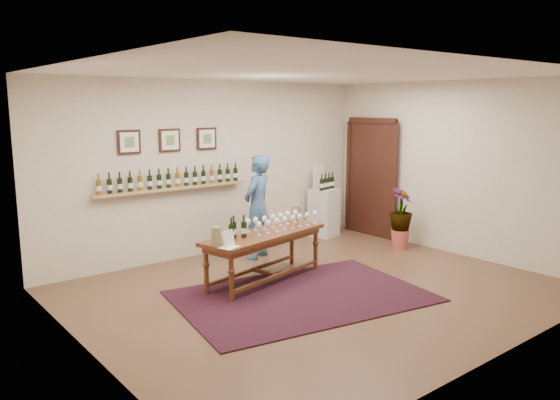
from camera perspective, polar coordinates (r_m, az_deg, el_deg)
ground at (r=7.29m, az=4.00°, el=-9.40°), size 6.00×6.00×0.00m
room_shell at (r=9.77m, az=5.77°, el=2.28°), size 6.00×6.00×6.00m
rug at (r=7.05m, az=2.30°, el=-10.00°), size 3.40×2.57×0.02m
tasting_table at (r=7.47m, az=-1.61°, el=-4.19°), size 2.04×1.01×0.69m
table_glasses at (r=7.67m, az=-0.17°, el=-2.27°), size 1.44×0.44×0.20m
table_bottles at (r=7.11m, az=-4.66°, el=-2.93°), size 0.28×0.19×0.28m
pitcher_left at (r=6.82m, az=-6.68°, el=-3.75°), size 0.17×0.17×0.22m
pitcher_right at (r=8.21m, az=1.61°, el=-1.33°), size 0.17×0.17×0.23m
menu_card at (r=6.69m, az=-5.42°, el=-4.06°), size 0.27×0.23×0.21m
display_pedestal at (r=10.15m, az=4.61°, el=-1.30°), size 0.53×0.53×0.88m
pedestal_bottles at (r=9.99m, az=4.94°, el=1.92°), size 0.29×0.14×0.28m
info_sign at (r=10.11m, az=4.09°, el=2.60°), size 0.35×0.10×0.49m
potted_plant at (r=9.39m, az=12.51°, el=-1.91°), size 0.61×0.61×0.90m
person at (r=8.60m, az=-2.35°, el=-0.72°), size 0.71×0.61×1.65m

